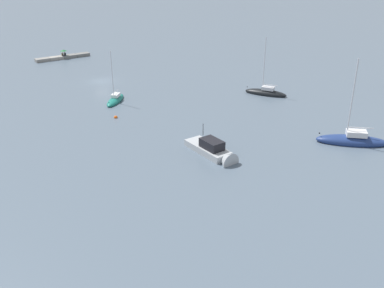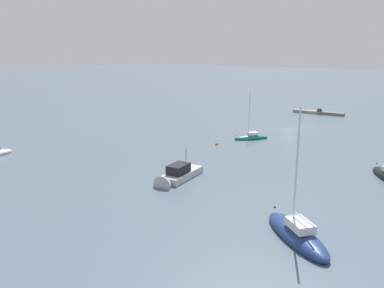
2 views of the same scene
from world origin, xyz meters
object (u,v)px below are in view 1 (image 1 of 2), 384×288
Objects in this scene: umbrella_open_green at (63,50)px; motorboat_grey_mid at (214,152)px; person_seated_brown_right at (63,55)px; sailboat_teal_far at (115,100)px; sailboat_black_mid at (266,93)px; sailboat_navy_near at (352,140)px; mooring_buoy_near at (116,117)px; person_seated_dark_left at (65,54)px.

motorboat_grey_mid reaches higher than umbrella_open_green.
sailboat_teal_far reaches higher than person_seated_brown_right.
umbrella_open_green is at bearing -93.96° from motorboat_grey_mid.
person_seated_brown_right is at bearing 83.48° from sailboat_black_mid.
motorboat_grey_mid is (-1.29, 24.53, 0.15)m from sailboat_teal_far.
sailboat_navy_near is 1.14× the size of sailboat_black_mid.
umbrella_open_green is at bearing 83.14° from sailboat_black_mid.
sailboat_navy_near is 21.73× the size of mooring_buoy_near.
motorboat_grey_mid is at bearing 95.50° from person_seated_dark_left.
person_seated_brown_right is 0.10× the size of motorboat_grey_mid.
sailboat_teal_far is at bearing -89.22° from motorboat_grey_mid.
mooring_buoy_near is (20.68, -24.57, -0.33)m from sailboat_navy_near.
motorboat_grey_mid is at bearing 96.06° from person_seated_brown_right.
person_seated_dark_left is 1.00× the size of person_seated_brown_right.
umbrella_open_green is (0.27, -0.06, 0.87)m from person_seated_dark_left.
person_seated_brown_right is 32.98m from sailboat_teal_far.
sailboat_teal_far is 7.34m from mooring_buoy_near.
mooring_buoy_near is (5.79, 39.53, -0.83)m from person_seated_brown_right.
sailboat_black_mid is at bearing 121.64° from person_seated_brown_right.
sailboat_teal_far is at bearing 92.74° from person_seated_brown_right.
sailboat_navy_near is (-14.33, 64.08, -0.50)m from person_seated_dark_left.
motorboat_grey_mid is at bearing 88.26° from umbrella_open_green.
person_seated_dark_left is 40.02m from mooring_buoy_near.
sailboat_teal_far is (3.30, 32.83, -0.62)m from person_seated_dark_left.
sailboat_navy_near is 32.11m from mooring_buoy_near.
sailboat_black_mid is 25.56m from mooring_buoy_near.
sailboat_navy_near is 21.13m from sailboat_black_mid.
sailboat_teal_far is (17.63, -31.24, -0.12)m from sailboat_navy_near.
person_seated_brown_right is 1.42× the size of mooring_buoy_near.
umbrella_open_green is 65.79m from sailboat_navy_near.
umbrella_open_green is 33.07m from sailboat_teal_far.
sailboat_teal_far is at bearing 84.73° from umbrella_open_green.
sailboat_black_mid is 19.04× the size of mooring_buoy_near.
sailboat_black_mid reaches higher than person_seated_dark_left.
mooring_buoy_near is (25.26, -3.94, -0.26)m from sailboat_black_mid.
person_seated_brown_right reaches higher than mooring_buoy_near.
person_seated_dark_left is 65.66m from sailboat_navy_near.
mooring_buoy_near is at bearing 81.27° from umbrella_open_green.
person_seated_dark_left is at bearing -51.23° from sailboat_teal_far.
sailboat_navy_near is at bearing 163.94° from sailboat_teal_far.
motorboat_grey_mid is at bearing 103.63° from mooring_buoy_near.
person_seated_brown_right is 0.51× the size of umbrella_open_green.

